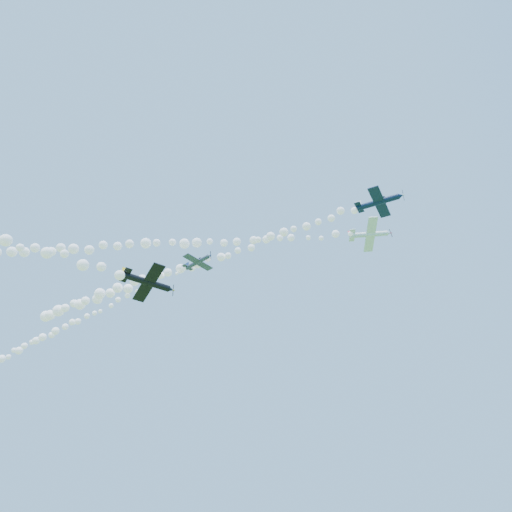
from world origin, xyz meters
The scene contains 7 objects.
plane_white centered at (22.62, 4.50, 53.04)m, with size 7.86×8.26×2.18m.
smoke_trail_white centered at (-13.73, -12.21, 52.73)m, with size 68.61×33.13×3.32m, color white, non-canonical shape.
plane_navy centered at (27.02, -8.87, 47.78)m, with size 7.54×7.83×2.70m.
smoke_trail_navy centered at (-11.14, -8.98, 47.59)m, with size 71.81×2.97×2.94m, color white, non-canonical shape.
plane_grey centered at (-5.02, -10.31, 46.68)m, with size 6.25×6.57×1.66m.
smoke_trail_grey centered at (-45.58, -4.34, 46.26)m, with size 77.47×13.33×2.90m, color white, non-canonical shape.
plane_black centered at (-3.84, -22.45, 34.82)m, with size 7.76×7.38×2.43m.
Camera 1 is at (32.47, -58.79, 2.00)m, focal length 30.00 mm.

